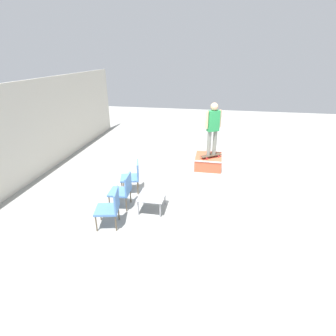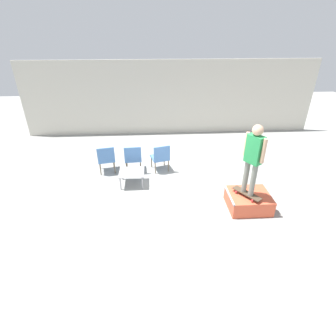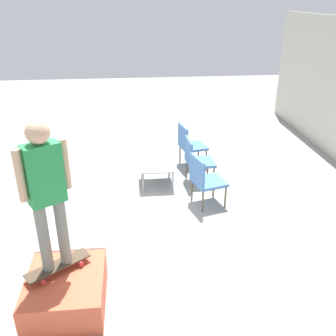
{
  "view_description": "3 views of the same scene",
  "coord_description": "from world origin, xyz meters",
  "px_view_note": "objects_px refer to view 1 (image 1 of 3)",
  "views": [
    {
      "loc": [
        -7.07,
        -0.74,
        3.72
      ],
      "look_at": [
        -0.41,
        0.47,
        0.75
      ],
      "focal_mm": 28.0,
      "sensor_mm": 36.0,
      "label": 1
    },
    {
      "loc": [
        -0.78,
        -5.95,
        4.19
      ],
      "look_at": [
        -0.39,
        0.44,
        0.65
      ],
      "focal_mm": 28.0,
      "sensor_mm": 36.0,
      "label": 2
    },
    {
      "loc": [
        5.15,
        0.24,
        3.39
      ],
      "look_at": [
        -0.59,
        0.83,
        0.73
      ],
      "focal_mm": 40.0,
      "sensor_mm": 36.0,
      "label": 3
    }
  ],
  "objects_px": {
    "patio_chair_right": "(133,175)",
    "skateboard_on_ramp": "(211,155)",
    "skate_ramp_box": "(208,162)",
    "person_skater": "(213,125)",
    "patio_chair_center": "(123,189)",
    "coffee_table": "(152,197)",
    "patio_chair_left": "(111,206)"
  },
  "relations": [
    {
      "from": "patio_chair_left",
      "to": "patio_chair_center",
      "type": "relative_size",
      "value": 1.0
    },
    {
      "from": "person_skater",
      "to": "patio_chair_right",
      "type": "xyz_separation_m",
      "value": [
        -2.07,
        2.16,
        -1.04
      ]
    },
    {
      "from": "patio_chair_left",
      "to": "skateboard_on_ramp",
      "type": "bearing_deg",
      "value": 138.26
    },
    {
      "from": "skate_ramp_box",
      "to": "person_skater",
      "type": "xyz_separation_m",
      "value": [
        -0.11,
        -0.08,
        1.35
      ]
    },
    {
      "from": "skate_ramp_box",
      "to": "coffee_table",
      "type": "distance_m",
      "value": 3.32
    },
    {
      "from": "patio_chair_right",
      "to": "skateboard_on_ramp",
      "type": "bearing_deg",
      "value": 118.19
    },
    {
      "from": "patio_chair_left",
      "to": "patio_chair_right",
      "type": "height_order",
      "value": "same"
    },
    {
      "from": "skate_ramp_box",
      "to": "patio_chair_center",
      "type": "bearing_deg",
      "value": 145.7
    },
    {
      "from": "skate_ramp_box",
      "to": "coffee_table",
      "type": "relative_size",
      "value": 1.47
    },
    {
      "from": "skate_ramp_box",
      "to": "coffee_table",
      "type": "xyz_separation_m",
      "value": [
        -3.05,
        1.31,
        0.16
      ]
    },
    {
      "from": "skateboard_on_ramp",
      "to": "patio_chair_center",
      "type": "relative_size",
      "value": 0.81
    },
    {
      "from": "skateboard_on_ramp",
      "to": "coffee_table",
      "type": "xyz_separation_m",
      "value": [
        -2.94,
        1.39,
        -0.12
      ]
    },
    {
      "from": "patio_chair_left",
      "to": "patio_chair_right",
      "type": "bearing_deg",
      "value": 168.09
    },
    {
      "from": "patio_chair_right",
      "to": "skate_ramp_box",
      "type": "bearing_deg",
      "value": 120.73
    },
    {
      "from": "coffee_table",
      "to": "patio_chair_center",
      "type": "relative_size",
      "value": 0.79
    },
    {
      "from": "person_skater",
      "to": "patio_chair_center",
      "type": "distance_m",
      "value": 3.79
    },
    {
      "from": "coffee_table",
      "to": "patio_chair_center",
      "type": "xyz_separation_m",
      "value": [
        0.01,
        0.76,
        0.15
      ]
    },
    {
      "from": "coffee_table",
      "to": "patio_chair_right",
      "type": "relative_size",
      "value": 0.79
    },
    {
      "from": "person_skater",
      "to": "patio_chair_center",
      "type": "xyz_separation_m",
      "value": [
        -2.93,
        2.15,
        -1.04
      ]
    },
    {
      "from": "skateboard_on_ramp",
      "to": "skate_ramp_box",
      "type": "bearing_deg",
      "value": 91.13
    },
    {
      "from": "coffee_table",
      "to": "person_skater",
      "type": "bearing_deg",
      "value": -25.31
    },
    {
      "from": "skate_ramp_box",
      "to": "patio_chair_right",
      "type": "bearing_deg",
      "value": 136.3
    },
    {
      "from": "skate_ramp_box",
      "to": "patio_chair_left",
      "type": "distance_m",
      "value": 4.41
    },
    {
      "from": "person_skater",
      "to": "coffee_table",
      "type": "relative_size",
      "value": 2.46
    },
    {
      "from": "skate_ramp_box",
      "to": "person_skater",
      "type": "bearing_deg",
      "value": -143.06
    },
    {
      "from": "patio_chair_center",
      "to": "patio_chair_right",
      "type": "bearing_deg",
      "value": 176.45
    },
    {
      "from": "skate_ramp_box",
      "to": "skateboard_on_ramp",
      "type": "bearing_deg",
      "value": -143.06
    },
    {
      "from": "coffee_table",
      "to": "patio_chair_left",
      "type": "height_order",
      "value": "patio_chair_left"
    },
    {
      "from": "patio_chair_left",
      "to": "patio_chair_center",
      "type": "xyz_separation_m",
      "value": [
        0.83,
        -0.0,
        0.0
      ]
    },
    {
      "from": "skateboard_on_ramp",
      "to": "patio_chair_left",
      "type": "relative_size",
      "value": 0.81
    },
    {
      "from": "skateboard_on_ramp",
      "to": "patio_chair_right",
      "type": "height_order",
      "value": "patio_chair_right"
    },
    {
      "from": "skate_ramp_box",
      "to": "skateboard_on_ramp",
      "type": "distance_m",
      "value": 0.32
    }
  ]
}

